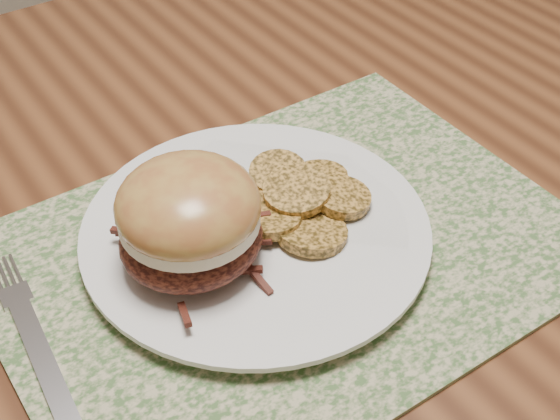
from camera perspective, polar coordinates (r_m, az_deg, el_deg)
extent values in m
cube|color=brown|center=(0.81, 13.18, 5.97)|extent=(1.50, 0.90, 0.04)
cylinder|color=brown|center=(1.67, 18.91, 9.53)|extent=(0.06, 0.06, 0.71)
cube|color=#426232|center=(0.62, 0.60, -3.06)|extent=(0.45, 0.33, 0.00)
cylinder|color=silver|center=(0.62, -1.77, -1.70)|extent=(0.26, 0.26, 0.02)
ellipsoid|color=black|center=(0.58, -6.50, -2.01)|extent=(0.14, 0.13, 0.04)
cylinder|color=beige|center=(0.56, -6.66, -0.46)|extent=(0.13, 0.13, 0.01)
ellipsoid|color=#A17435|center=(0.55, -6.75, 0.38)|extent=(0.13, 0.13, 0.06)
cylinder|color=#B68135|center=(0.63, -2.08, 0.93)|extent=(0.06, 0.06, 0.01)
cylinder|color=#B68135|center=(0.65, -0.13, 2.68)|extent=(0.06, 0.06, 0.02)
cylinder|color=#B68135|center=(0.65, 2.68, 2.10)|extent=(0.07, 0.07, 0.02)
cylinder|color=#B68135|center=(0.61, -0.64, -0.79)|extent=(0.06, 0.06, 0.02)
cylinder|color=#B68135|center=(0.62, 1.23, 1.42)|extent=(0.06, 0.06, 0.02)
cylinder|color=#B68135|center=(0.63, 4.56, 0.95)|extent=(0.06, 0.06, 0.02)
cylinder|color=#B68135|center=(0.60, 2.29, -1.61)|extent=(0.07, 0.07, 0.02)
cube|color=silver|center=(0.56, -16.71, -11.03)|extent=(0.03, 0.13, 0.00)
cube|color=silver|center=(0.61, -18.75, -5.96)|extent=(0.02, 0.02, 0.00)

